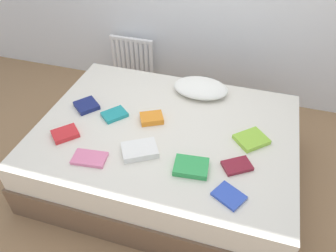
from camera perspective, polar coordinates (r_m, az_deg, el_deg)
The scene contains 14 objects.
ground_plane at distance 2.85m, azimuth -0.29°, elevation -7.96°, with size 8.00×8.00×0.00m, color #93704C.
bed at distance 2.67m, azimuth -0.31°, elevation -4.46°, with size 2.00×1.50×0.50m.
radiator at distance 3.73m, azimuth -6.28°, elevation 11.91°, with size 0.49×0.04×0.46m.
pillow at distance 2.85m, azimuth 5.74°, elevation 6.66°, with size 0.47×0.33×0.10m, color white.
textbook_maroon at distance 2.25m, azimuth 12.00°, elevation -6.83°, with size 0.19×0.13×0.03m, color maroon.
textbook_orange at distance 2.55m, azimuth -2.89°, elevation 1.38°, with size 0.17×0.13×0.05m, color orange.
textbook_red at distance 2.54m, azimuth -17.57°, elevation -1.30°, with size 0.18×0.14×0.04m, color red.
textbook_lime at distance 2.45m, azimuth 14.41°, elevation -2.29°, with size 0.22×0.18×0.03m, color #8CC638.
textbook_teal at distance 2.64m, azimuth -9.36°, elevation 2.01°, with size 0.19×0.14×0.03m, color teal.
textbook_pink at distance 2.31m, azimuth -13.57°, elevation -5.51°, with size 0.23×0.14×0.02m, color pink.
textbook_white at distance 2.30m, azimuth -5.00°, elevation -4.22°, with size 0.24×0.18×0.05m, color white.
textbook_blue at distance 2.08m, azimuth 10.62°, elevation -11.92°, with size 0.18×0.14×0.02m, color #2847B7.
textbook_navy at distance 2.77m, azimuth -14.08°, elevation 3.51°, with size 0.17×0.17×0.04m, color navy.
textbook_green at distance 2.19m, azimuth 4.08°, elevation -7.15°, with size 0.23×0.17×0.04m, color green.
Camera 1 is at (0.56, -1.79, 2.14)m, focal length 34.79 mm.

